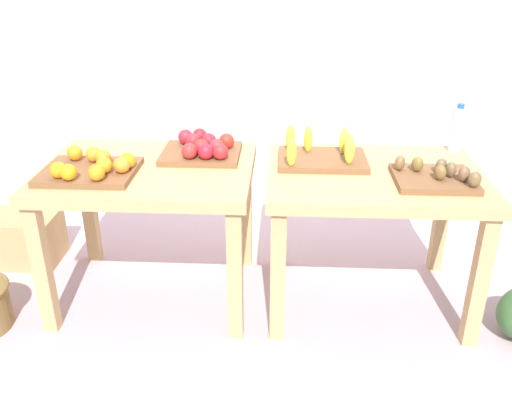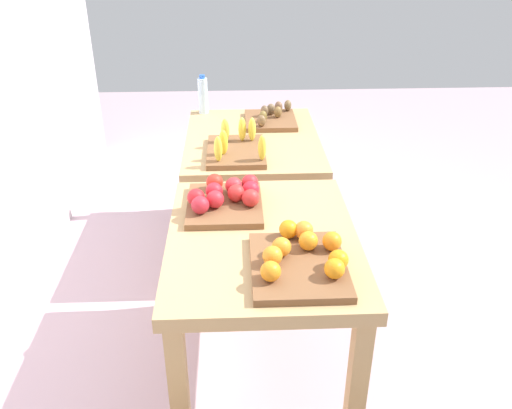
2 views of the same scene
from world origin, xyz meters
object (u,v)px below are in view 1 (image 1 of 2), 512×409
object	(u,v)px
apple_bin	(203,148)
cardboard_produce_box	(25,238)
orange_bin	(92,168)
banana_crate	(322,155)
water_bottle	(457,129)
display_table_right	(373,191)
display_table_left	(149,187)
kiwi_bin	(435,176)

from	to	relation	value
apple_bin	cardboard_produce_box	size ratio (longest dim) A/B	1.00
orange_bin	apple_bin	world-z (taller)	apple_bin
banana_crate	water_bottle	bearing A→B (deg)	16.53
display_table_right	cardboard_produce_box	distance (m)	2.07
display_table_right	banana_crate	bearing A→B (deg)	158.59
display_table_right	apple_bin	bearing A→B (deg)	169.76
display_table_left	kiwi_bin	world-z (taller)	kiwi_bin
water_bottle	kiwi_bin	bearing A→B (deg)	-115.07
orange_bin	apple_bin	size ratio (longest dim) A/B	1.11
kiwi_bin	water_bottle	distance (m)	0.49
display_table_right	banana_crate	xyz separation A→B (m)	(-0.25, 0.10, 0.15)
apple_bin	banana_crate	distance (m)	0.61
kiwi_bin	apple_bin	bearing A→B (deg)	165.76
water_bottle	cardboard_produce_box	bearing A→B (deg)	-179.74
orange_bin	kiwi_bin	size ratio (longest dim) A/B	1.24
display_table_right	cardboard_produce_box	size ratio (longest dim) A/B	2.60
display_table_right	kiwi_bin	distance (m)	0.32
display_table_left	cardboard_produce_box	world-z (taller)	display_table_left
display_table_left	apple_bin	xyz separation A→B (m)	(0.26, 0.16, 0.15)
display_table_left	cardboard_produce_box	size ratio (longest dim) A/B	2.60
banana_crate	kiwi_bin	size ratio (longest dim) A/B	1.22
apple_bin	water_bottle	xyz separation A→B (m)	(1.32, 0.16, 0.08)
water_bottle	display_table_left	bearing A→B (deg)	-168.87
display_table_left	water_bottle	size ratio (longest dim) A/B	4.05
banana_crate	display_table_right	bearing A→B (deg)	-21.41
display_table_left	cardboard_produce_box	distance (m)	1.04
orange_bin	water_bottle	distance (m)	1.87
display_table_left	display_table_right	xyz separation A→B (m)	(1.12, 0.00, 0.00)
display_table_left	orange_bin	bearing A→B (deg)	-150.49
banana_crate	kiwi_bin	xyz separation A→B (m)	(0.51, -0.23, -0.01)
display_table_left	apple_bin	world-z (taller)	apple_bin
banana_crate	orange_bin	bearing A→B (deg)	-168.13
display_table_left	apple_bin	distance (m)	0.34
water_bottle	display_table_right	bearing A→B (deg)	-145.97
display_table_right	water_bottle	distance (m)	0.60
orange_bin	banana_crate	bearing A→B (deg)	11.87
kiwi_bin	water_bottle	bearing A→B (deg)	64.93
cardboard_produce_box	display_table_right	bearing A→B (deg)	-8.60
display_table_left	banana_crate	size ratio (longest dim) A/B	2.36
display_table_right	orange_bin	world-z (taller)	orange_bin
apple_bin	cardboard_produce_box	xyz separation A→B (m)	(-1.12, 0.14, -0.64)
kiwi_bin	water_bottle	xyz separation A→B (m)	(0.21, 0.44, 0.09)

